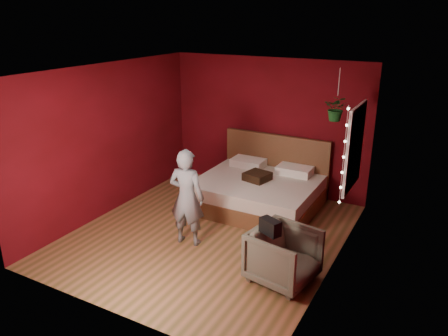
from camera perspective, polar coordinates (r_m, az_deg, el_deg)
floor at (r=7.14m, az=-1.93°, el=-8.54°), size 4.50×4.50×0.00m
room_walls at (r=6.52m, az=-2.10°, el=4.58°), size 4.04×4.54×2.62m
window at (r=6.70m, az=16.66°, el=2.57°), size 0.05×0.97×1.27m
fairy_lights at (r=6.21m, az=15.36°, el=1.38°), size 0.04×0.04×1.45m
bed at (r=8.04m, az=4.66°, el=-2.86°), size 2.12×1.80×1.17m
person at (r=6.58m, az=-4.88°, el=-3.86°), size 0.60×0.44×1.51m
armchair at (r=5.88m, az=7.79°, el=-11.32°), size 0.93×0.92×0.73m
handbag at (r=5.56m, az=6.05°, el=-7.64°), size 0.31×0.24×0.20m
throw_pillow at (r=7.84m, az=4.37°, el=-1.10°), size 0.48×0.48×0.14m
hanging_plant at (r=6.95m, az=14.50°, el=7.54°), size 0.36×0.31×0.81m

